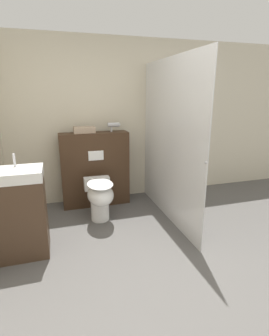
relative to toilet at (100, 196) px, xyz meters
The scene contains 8 objects.
ground_plane 1.48m from the toilet, 80.06° to the right, with size 12.00×12.00×0.00m, color #565451.
wall_back 1.26m from the toilet, 73.62° to the left, with size 8.00×0.06×2.50m.
partition_panel 0.63m from the toilet, 86.54° to the left, with size 1.02×0.29×1.13m.
shower_glass 1.17m from the toilet, ahead, with size 0.04×1.88×2.12m.
toilet is the anchor object (origin of this frame).
sink_vanity 1.07m from the toilet, 151.17° to the right, with size 0.55×0.41×1.09m.
hair_drier 1.11m from the toilet, 60.04° to the left, with size 0.20×0.07×0.14m.
folded_towel 1.02m from the toilet, 99.28° to the left, with size 0.31×0.17×0.09m.
Camera 1 is at (-0.75, -1.85, 1.69)m, focal length 28.00 mm.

